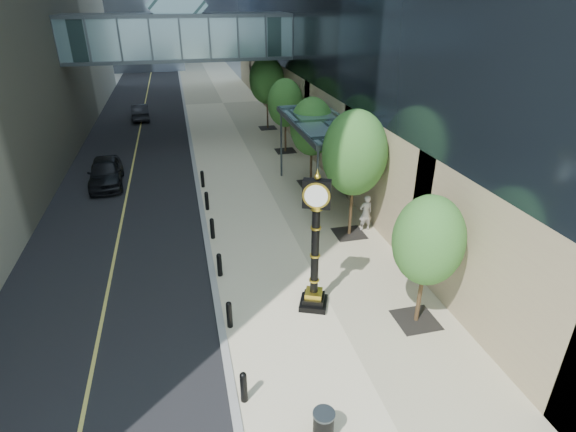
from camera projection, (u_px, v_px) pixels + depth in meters
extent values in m
plane|color=gray|center=(349.00, 412.00, 12.20)|extent=(320.00, 320.00, 0.00)
cube|color=black|center=(144.00, 107.00, 45.60)|extent=(8.00, 180.00, 0.02)
cube|color=beige|center=(223.00, 103.00, 47.29)|extent=(8.00, 180.00, 0.06)
cube|color=gray|center=(184.00, 105.00, 46.44)|extent=(0.25, 180.00, 0.07)
cube|color=#467071|center=(180.00, 37.00, 32.68)|extent=(17.00, 4.00, 3.00)
cube|color=#383F44|center=(182.00, 58.00, 33.32)|extent=(17.00, 4.20, 0.25)
cube|color=#383F44|center=(178.00, 15.00, 32.05)|extent=(17.00, 4.20, 0.25)
cube|color=#467071|center=(177.00, 5.00, 31.76)|extent=(4.24, 3.00, 4.24)
cube|color=#383F44|center=(321.00, 124.00, 23.31)|extent=(3.00, 8.00, 0.25)
cube|color=#467071|center=(321.00, 121.00, 23.24)|extent=(2.80, 7.80, 0.06)
cylinder|color=#383F44|center=(317.00, 190.00, 20.73)|extent=(0.12, 0.12, 4.20)
cylinder|color=#383F44|center=(281.00, 144.00, 27.18)|extent=(0.12, 0.12, 4.20)
cylinder|color=black|center=(244.00, 388.00, 12.27)|extent=(0.20, 0.20, 0.90)
cylinder|color=black|center=(229.00, 316.00, 15.07)|extent=(0.20, 0.20, 0.90)
cylinder|color=black|center=(220.00, 266.00, 17.86)|extent=(0.20, 0.20, 0.90)
cylinder|color=black|center=(212.00, 229.00, 20.65)|extent=(0.20, 0.20, 0.90)
cylinder|color=black|center=(207.00, 202.00, 23.44)|extent=(0.20, 0.20, 0.90)
cylinder|color=black|center=(203.00, 180.00, 26.23)|extent=(0.20, 0.20, 0.90)
cube|color=black|center=(416.00, 320.00, 15.55)|extent=(1.40, 1.40, 0.02)
cylinder|color=#48371E|center=(420.00, 291.00, 15.01)|extent=(0.14, 0.14, 2.49)
ellipsoid|color=#295A21|center=(428.00, 240.00, 14.16)|extent=(2.28, 2.28, 3.04)
cube|color=black|center=(349.00, 233.00, 21.22)|extent=(1.40, 1.40, 0.02)
cylinder|color=#48371E|center=(351.00, 204.00, 20.54)|extent=(0.14, 0.14, 3.12)
ellipsoid|color=#295A21|center=(355.00, 153.00, 19.48)|extent=(2.86, 2.86, 3.81)
cube|color=black|center=(311.00, 183.00, 26.89)|extent=(1.40, 1.40, 0.02)
cylinder|color=#48371E|center=(311.00, 162.00, 26.30)|extent=(0.14, 0.14, 2.72)
ellipsoid|color=#295A21|center=(312.00, 127.00, 25.37)|extent=(2.50, 2.50, 3.33)
cube|color=black|center=(285.00, 151.00, 32.56)|extent=(1.40, 1.40, 0.02)
cylinder|color=#48371E|center=(285.00, 133.00, 31.97)|extent=(0.14, 0.14, 2.72)
ellipsoid|color=#295A21|center=(285.00, 103.00, 31.04)|extent=(2.49, 2.49, 3.32)
cube|color=black|center=(268.00, 128.00, 38.23)|extent=(1.40, 1.40, 0.02)
cylinder|color=#48371E|center=(267.00, 110.00, 37.55)|extent=(0.14, 0.14, 3.12)
ellipsoid|color=#295A21|center=(267.00, 80.00, 36.49)|extent=(2.85, 2.85, 3.81)
cube|color=black|center=(313.00, 303.00, 16.24)|extent=(1.26, 1.26, 0.21)
cube|color=black|center=(314.00, 298.00, 16.15)|extent=(0.98, 0.98, 0.21)
cube|color=gold|center=(314.00, 294.00, 16.05)|extent=(0.77, 0.77, 0.21)
cylinder|color=black|center=(315.00, 251.00, 15.28)|extent=(0.28, 0.28, 3.30)
cube|color=black|center=(317.00, 194.00, 14.34)|extent=(0.96, 0.65, 0.96)
cylinder|color=white|center=(315.00, 192.00, 14.51)|extent=(0.70, 0.33, 0.74)
cylinder|color=white|center=(319.00, 196.00, 14.18)|extent=(0.70, 0.33, 0.74)
sphere|color=gold|center=(317.00, 177.00, 14.09)|extent=(0.21, 0.21, 0.21)
cylinder|color=black|center=(323.00, 427.00, 11.16)|extent=(0.69, 0.69, 0.90)
imported|color=#B4AEA5|center=(366.00, 213.00, 21.20)|extent=(0.69, 0.48, 1.80)
imported|color=black|center=(106.00, 172.00, 26.54)|extent=(2.15, 4.72, 1.57)
imported|color=black|center=(140.00, 112.00, 40.90)|extent=(1.74, 4.27, 1.38)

